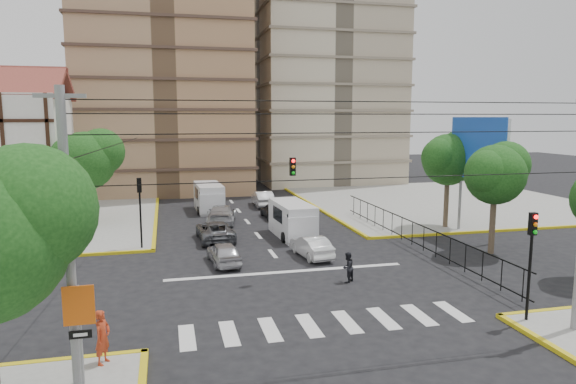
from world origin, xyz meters
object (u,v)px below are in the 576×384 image
object	(u,v)px
van_left_lane	(209,198)
car_white_front_right	(311,246)
district_sign	(79,315)
car_silver_front_left	(224,253)
traffic_light_nw	(140,201)
pedestrian_sw_corner	(103,337)
traffic_light_se	(531,248)
pedestrian_crosswalk	(348,267)
van_right_lane	(293,221)

from	to	relation	value
van_left_lane	car_white_front_right	distance (m)	17.01
district_sign	car_silver_front_left	bearing A→B (deg)	66.03
traffic_light_nw	van_left_lane	size ratio (longest dim) A/B	0.80
district_sign	pedestrian_sw_corner	world-z (taller)	district_sign
car_silver_front_left	pedestrian_sw_corner	xyz separation A→B (m)	(-5.25, -11.24, 0.43)
traffic_light_nw	pedestrian_sw_corner	size ratio (longest dim) A/B	2.40
traffic_light_nw	car_white_front_right	size ratio (longest dim) A/B	1.13
van_left_lane	car_white_front_right	world-z (taller)	van_left_lane
traffic_light_se	van_left_lane	xyz separation A→B (m)	(-10.37, 27.91, -1.93)
car_silver_front_left	car_white_front_right	world-z (taller)	car_silver_front_left
car_white_front_right	district_sign	bearing A→B (deg)	42.59
car_silver_front_left	van_left_lane	bearing A→B (deg)	-97.40
district_sign	car_silver_front_left	distance (m)	14.06
district_sign	pedestrian_crosswalk	world-z (taller)	district_sign
district_sign	pedestrian_sw_corner	xyz separation A→B (m)	(0.42, 1.50, -1.38)
car_white_front_right	pedestrian_sw_corner	size ratio (longest dim) A/B	2.12
van_left_lane	car_silver_front_left	xyz separation A→B (m)	(-0.57, -16.61, -0.54)
van_right_lane	pedestrian_sw_corner	world-z (taller)	van_right_lane
traffic_light_se	pedestrian_crosswalk	size ratio (longest dim) A/B	2.84
traffic_light_se	pedestrian_sw_corner	bearing A→B (deg)	179.79
van_right_lane	car_white_front_right	bearing A→B (deg)	-94.96
van_right_lane	van_left_lane	bearing A→B (deg)	110.23
pedestrian_sw_corner	traffic_light_se	bearing A→B (deg)	-62.60
van_right_lane	pedestrian_crosswalk	distance (m)	10.07
pedestrian_sw_corner	pedestrian_crosswalk	size ratio (longest dim) A/B	1.18
van_right_lane	car_silver_front_left	xyz separation A→B (m)	(-5.40, -5.37, -0.52)
traffic_light_nw	district_sign	xyz separation A→B (m)	(-1.00, -17.04, -0.66)
district_sign	van_right_lane	world-z (taller)	district_sign
traffic_light_nw	van_left_lane	world-z (taller)	traffic_light_nw
pedestrian_sw_corner	pedestrian_crosswalk	world-z (taller)	pedestrian_sw_corner
van_left_lane	pedestrian_crosswalk	bearing A→B (deg)	-79.04
traffic_light_se	van_right_lane	world-z (taller)	traffic_light_se
van_right_lane	car_silver_front_left	size ratio (longest dim) A/B	1.43
traffic_light_nw	van_left_lane	xyz separation A→B (m)	(5.23, 12.31, -1.93)
district_sign	traffic_light_se	bearing A→B (deg)	4.95
district_sign	van_left_lane	xyz separation A→B (m)	(6.23, 29.35, -1.27)
traffic_light_nw	pedestrian_crosswalk	bearing A→B (deg)	-40.93
pedestrian_crosswalk	car_white_front_right	bearing A→B (deg)	-123.34
pedestrian_crosswalk	van_left_lane	bearing A→B (deg)	-115.24
traffic_light_se	car_white_front_right	distance (m)	13.13
van_left_lane	pedestrian_crosswalk	size ratio (longest dim) A/B	3.53
district_sign	van_right_lane	size ratio (longest dim) A/B	0.59
traffic_light_nw	car_silver_front_left	bearing A→B (deg)	-42.64
district_sign	car_silver_front_left	xyz separation A→B (m)	(5.67, 12.74, -1.81)
district_sign	van_left_lane	size ratio (longest dim) A/B	0.59
car_silver_front_left	traffic_light_nw	bearing A→B (deg)	-48.08
traffic_light_se	district_sign	world-z (taller)	traffic_light_se
pedestrian_sw_corner	van_right_lane	bearing A→B (deg)	-5.03
van_right_lane	car_silver_front_left	distance (m)	7.63
traffic_light_nw	district_sign	distance (m)	17.08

